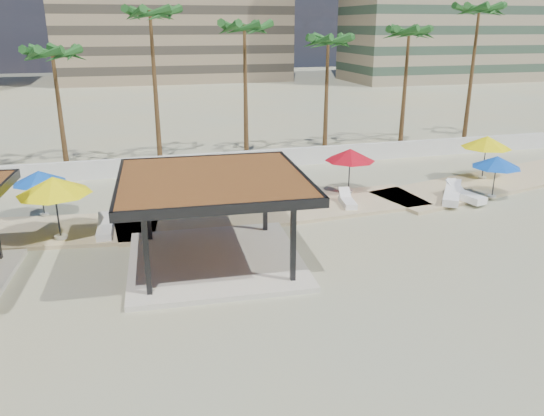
{
  "coord_description": "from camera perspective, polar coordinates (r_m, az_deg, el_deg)",
  "views": [
    {
      "loc": [
        -5.07,
        -17.55,
        9.08
      ],
      "look_at": [
        0.86,
        3.85,
        1.4
      ],
      "focal_mm": 35.0,
      "sensor_mm": 36.0,
      "label": 1
    }
  ],
  "objects": [
    {
      "name": "palm_f",
      "position": [
        38.82,
        6.05,
        17.0
      ],
      "size": [
        3.0,
        3.0,
        8.88
      ],
      "color": "brown",
      "rests_on": "ground"
    },
    {
      "name": "umbrella_c",
      "position": [
        29.6,
        8.4,
        5.67
      ],
      "size": [
        3.54,
        3.54,
        2.49
      ],
      "rotation": [
        0.0,
        0.0,
        -0.32
      ],
      "color": "beige",
      "rests_on": "promenade"
    },
    {
      "name": "palm_g",
      "position": [
        41.01,
        14.5,
        17.38
      ],
      "size": [
        3.0,
        3.0,
        9.44
      ],
      "color": "brown",
      "rests_on": "ground"
    },
    {
      "name": "boundary_wall",
      "position": [
        34.98,
        -6.7,
        4.91
      ],
      "size": [
        56.0,
        0.3,
        1.2
      ],
      "primitive_type": "cube",
      "color": "silver",
      "rests_on": "ground"
    },
    {
      "name": "umbrella_f",
      "position": [
        27.97,
        -23.77,
        3.05
      ],
      "size": [
        3.12,
        3.12,
        2.28
      ],
      "rotation": [
        0.0,
        0.0,
        -0.25
      ],
      "color": "beige",
      "rests_on": "promenade"
    },
    {
      "name": "ground",
      "position": [
        20.4,
        0.57,
        -7.35
      ],
      "size": [
        200.0,
        200.0,
        0.0
      ],
      "primitive_type": "plane",
      "color": "tan",
      "rests_on": "ground"
    },
    {
      "name": "lounger_a",
      "position": [
        25.01,
        -17.54,
        -2.27
      ],
      "size": [
        0.72,
        1.99,
        0.74
      ],
      "rotation": [
        0.0,
        0.0,
        1.53
      ],
      "color": "white",
      "rests_on": "promenade"
    },
    {
      "name": "pavilion_central",
      "position": [
        20.87,
        -6.31,
        -0.42
      ],
      "size": [
        7.54,
        7.54,
        3.61
      ],
      "rotation": [
        0.0,
        0.0,
        -0.06
      ],
      "color": "beige",
      "rests_on": "ground"
    },
    {
      "name": "umbrella_e",
      "position": [
        34.53,
        22.09,
        6.59
      ],
      "size": [
        3.09,
        3.09,
        2.63
      ],
      "rotation": [
        0.0,
        0.0,
        0.05
      ],
      "color": "beige",
      "rests_on": "promenade"
    },
    {
      "name": "promenade",
      "position": [
        27.7,
        0.17,
        0.07
      ],
      "size": [
        44.45,
        7.97,
        0.24
      ],
      "color": "#C6B284",
      "rests_on": "ground"
    },
    {
      "name": "palm_e",
      "position": [
        36.85,
        -2.97,
        18.26
      ],
      "size": [
        3.0,
        3.0,
        9.77
      ],
      "color": "brown",
      "rests_on": "ground"
    },
    {
      "name": "umbrella_b",
      "position": [
        24.45,
        -22.44,
        2.23
      ],
      "size": [
        3.35,
        3.35,
        2.82
      ],
      "rotation": [
        0.0,
        0.0,
        -0.06
      ],
      "color": "beige",
      "rests_on": "promenade"
    },
    {
      "name": "palm_c",
      "position": [
        35.92,
        -22.51,
        14.71
      ],
      "size": [
        3.0,
        3.0,
        8.32
      ],
      "color": "brown",
      "rests_on": "ground"
    },
    {
      "name": "lounger_d",
      "position": [
        29.89,
        18.76,
        1.16
      ],
      "size": [
        2.08,
        2.43,
        0.92
      ],
      "rotation": [
        0.0,
        0.0,
        0.93
      ],
      "color": "white",
      "rests_on": "promenade"
    },
    {
      "name": "palm_d",
      "position": [
        36.51,
        -12.95,
        19.09
      ],
      "size": [
        3.0,
        3.0,
        10.63
      ],
      "color": "brown",
      "rests_on": "ground"
    },
    {
      "name": "palm_h",
      "position": [
        44.74,
        21.35,
        18.72
      ],
      "size": [
        3.0,
        3.0,
        11.04
      ],
      "color": "brown",
      "rests_on": "ground"
    },
    {
      "name": "umbrella_d",
      "position": [
        30.87,
        23.03,
        4.58
      ],
      "size": [
        3.09,
        3.09,
        2.3
      ],
      "rotation": [
        0.0,
        0.0,
        -0.22
      ],
      "color": "beige",
      "rests_on": "promenade"
    },
    {
      "name": "lounger_b",
      "position": [
        27.96,
        8.12,
        0.68
      ],
      "size": [
        0.88,
        1.92,
        0.7
      ],
      "rotation": [
        0.0,
        0.0,
        1.41
      ],
      "color": "white",
      "rests_on": "promenade"
    },
    {
      "name": "lounger_c",
      "position": [
        30.37,
        20.07,
        1.26
      ],
      "size": [
        1.26,
        2.44,
        0.88
      ],
      "rotation": [
        0.0,
        0.0,
        1.8
      ],
      "color": "white",
      "rests_on": "promenade"
    }
  ]
}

